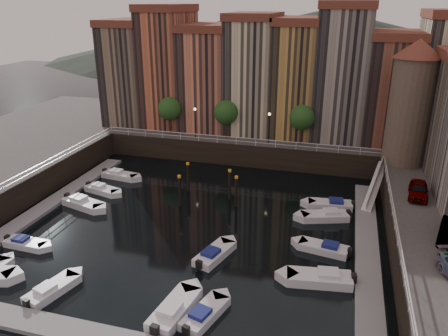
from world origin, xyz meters
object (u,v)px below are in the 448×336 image
(boat_left_2, at_px, (83,203))
(mooring_pilings, at_px, (208,186))
(corner_tower, at_px, (411,101))
(gangway, at_px, (375,184))
(boat_left_1, at_px, (25,243))
(car_a, at_px, (418,191))

(boat_left_2, bearing_deg, mooring_pilings, 38.12)
(corner_tower, distance_m, gangway, 9.86)
(mooring_pilings, relative_size, boat_left_2, 1.27)
(gangway, relative_size, mooring_pilings, 1.26)
(mooring_pilings, bearing_deg, gangway, 16.23)
(mooring_pilings, height_order, boat_left_2, mooring_pilings)
(corner_tower, bearing_deg, boat_left_2, -155.76)
(corner_tower, relative_size, boat_left_2, 2.65)
(corner_tower, relative_size, boat_left_1, 3.32)
(mooring_pilings, distance_m, boat_left_2, 13.43)
(gangway, bearing_deg, corner_tower, 57.20)
(boat_left_2, distance_m, car_a, 33.74)
(boat_left_1, bearing_deg, boat_left_2, 89.03)
(gangway, height_order, mooring_pilings, gangway)
(boat_left_1, bearing_deg, mooring_pilings, 48.47)
(mooring_pilings, xyz_separation_m, boat_left_1, (-12.73, -13.60, -1.33))
(gangway, distance_m, mooring_pilings, 18.11)
(gangway, height_order, boat_left_1, gangway)
(boat_left_2, bearing_deg, corner_tower, 39.78)
(mooring_pilings, distance_m, boat_left_1, 18.67)
(gangway, height_order, boat_left_2, gangway)
(corner_tower, bearing_deg, mooring_pilings, -154.77)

